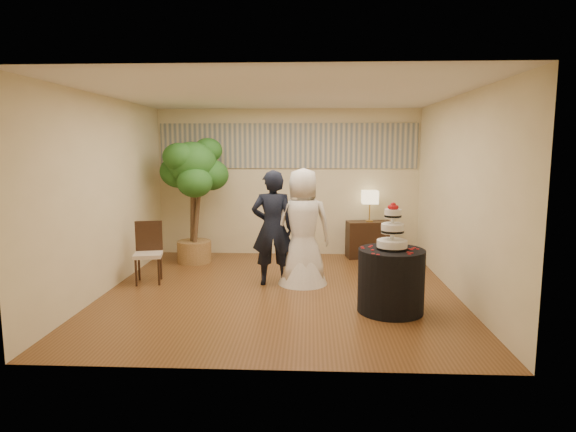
{
  "coord_description": "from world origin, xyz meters",
  "views": [
    {
      "loc": [
        0.43,
        -6.76,
        2.08
      ],
      "look_at": [
        0.1,
        0.4,
        1.05
      ],
      "focal_mm": 30.0,
      "sensor_mm": 36.0,
      "label": 1
    }
  ],
  "objects_px": {
    "bride": "(303,227)",
    "side_chair": "(148,253)",
    "table_lamp": "(370,206)",
    "wedding_cake": "(393,226)",
    "groom": "(273,228)",
    "console": "(369,239)",
    "cake_table": "(391,281)",
    "ficus_tree": "(193,200)"
  },
  "relations": [
    {
      "from": "bride",
      "to": "side_chair",
      "type": "relative_size",
      "value": 1.89
    },
    {
      "from": "bride",
      "to": "table_lamp",
      "type": "bearing_deg",
      "value": -135.31
    },
    {
      "from": "console",
      "to": "table_lamp",
      "type": "distance_m",
      "value": 0.64
    },
    {
      "from": "wedding_cake",
      "to": "side_chair",
      "type": "distance_m",
      "value": 3.74
    },
    {
      "from": "groom",
      "to": "bride",
      "type": "relative_size",
      "value": 0.98
    },
    {
      "from": "groom",
      "to": "console",
      "type": "height_order",
      "value": "groom"
    },
    {
      "from": "groom",
      "to": "table_lamp",
      "type": "distance_m",
      "value": 2.52
    },
    {
      "from": "bride",
      "to": "console",
      "type": "xyz_separation_m",
      "value": [
        1.22,
        1.82,
        -0.54
      ]
    },
    {
      "from": "groom",
      "to": "side_chair",
      "type": "height_order",
      "value": "groom"
    },
    {
      "from": "cake_table",
      "to": "console",
      "type": "height_order",
      "value": "cake_table"
    },
    {
      "from": "groom",
      "to": "bride",
      "type": "xyz_separation_m",
      "value": [
        0.45,
        0.05,
        0.01
      ]
    },
    {
      "from": "table_lamp",
      "to": "cake_table",
      "type": "bearing_deg",
      "value": -91.64
    },
    {
      "from": "groom",
      "to": "console",
      "type": "xyz_separation_m",
      "value": [
        1.68,
        1.88,
        -0.53
      ]
    },
    {
      "from": "bride",
      "to": "side_chair",
      "type": "height_order",
      "value": "bride"
    },
    {
      "from": "cake_table",
      "to": "ficus_tree",
      "type": "relative_size",
      "value": 0.36
    },
    {
      "from": "bride",
      "to": "wedding_cake",
      "type": "distance_m",
      "value": 1.67
    },
    {
      "from": "bride",
      "to": "wedding_cake",
      "type": "relative_size",
      "value": 2.98
    },
    {
      "from": "table_lamp",
      "to": "ficus_tree",
      "type": "distance_m",
      "value": 3.26
    },
    {
      "from": "console",
      "to": "table_lamp",
      "type": "relative_size",
      "value": 1.43
    },
    {
      "from": "side_chair",
      "to": "ficus_tree",
      "type": "bearing_deg",
      "value": 62.17
    },
    {
      "from": "bride",
      "to": "console",
      "type": "distance_m",
      "value": 2.26
    },
    {
      "from": "console",
      "to": "groom",
      "type": "bearing_deg",
      "value": -140.34
    },
    {
      "from": "wedding_cake",
      "to": "side_chair",
      "type": "relative_size",
      "value": 0.63
    },
    {
      "from": "cake_table",
      "to": "groom",
      "type": "bearing_deg",
      "value": 144.0
    },
    {
      "from": "bride",
      "to": "table_lamp",
      "type": "height_order",
      "value": "bride"
    },
    {
      "from": "table_lamp",
      "to": "wedding_cake",
      "type": "bearing_deg",
      "value": -91.64
    },
    {
      "from": "bride",
      "to": "console",
      "type": "height_order",
      "value": "bride"
    },
    {
      "from": "wedding_cake",
      "to": "ficus_tree",
      "type": "distance_m",
      "value": 4.0
    },
    {
      "from": "console",
      "to": "table_lamp",
      "type": "xyz_separation_m",
      "value": [
        0.0,
        0.0,
        0.64
      ]
    },
    {
      "from": "console",
      "to": "ficus_tree",
      "type": "bearing_deg",
      "value": -179.1
    },
    {
      "from": "cake_table",
      "to": "wedding_cake",
      "type": "distance_m",
      "value": 0.7
    },
    {
      "from": "groom",
      "to": "ficus_tree",
      "type": "xyz_separation_m",
      "value": [
        -1.54,
        1.34,
        0.27
      ]
    },
    {
      "from": "groom",
      "to": "wedding_cake",
      "type": "bearing_deg",
      "value": 140.34
    },
    {
      "from": "console",
      "to": "table_lamp",
      "type": "bearing_deg",
      "value": 0.0
    },
    {
      "from": "table_lamp",
      "to": "side_chair",
      "type": "bearing_deg",
      "value": -152.26
    },
    {
      "from": "console",
      "to": "table_lamp",
      "type": "height_order",
      "value": "table_lamp"
    },
    {
      "from": "wedding_cake",
      "to": "side_chair",
      "type": "height_order",
      "value": "wedding_cake"
    },
    {
      "from": "bride",
      "to": "console",
      "type": "relative_size",
      "value": 2.13
    },
    {
      "from": "wedding_cake",
      "to": "table_lamp",
      "type": "xyz_separation_m",
      "value": [
        0.09,
        3.03,
        -0.12
      ]
    },
    {
      "from": "groom",
      "to": "cake_table",
      "type": "distance_m",
      "value": 2.02
    },
    {
      "from": "table_lamp",
      "to": "ficus_tree",
      "type": "relative_size",
      "value": 0.25
    },
    {
      "from": "wedding_cake",
      "to": "side_chair",
      "type": "xyz_separation_m",
      "value": [
        -3.51,
        1.14,
        -0.63
      ]
    }
  ]
}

